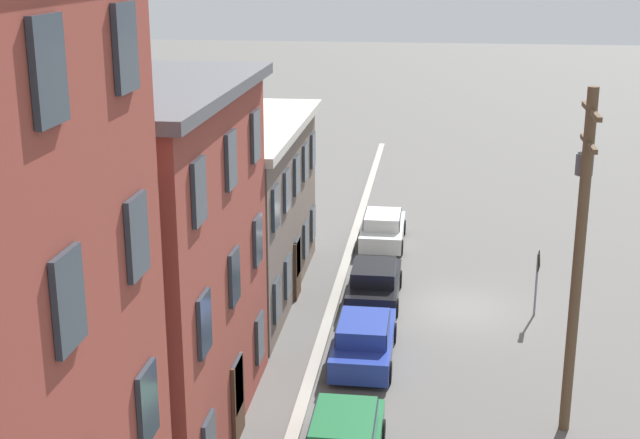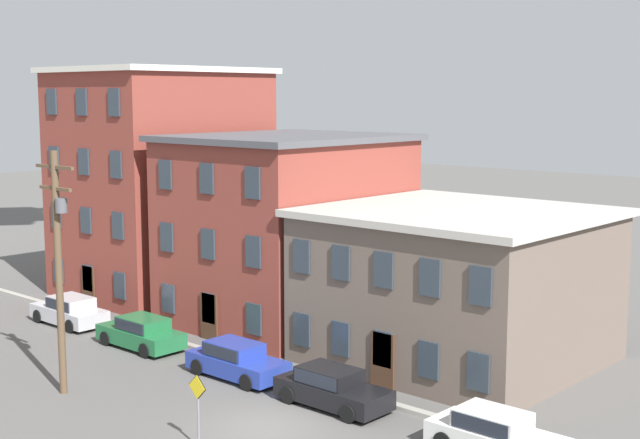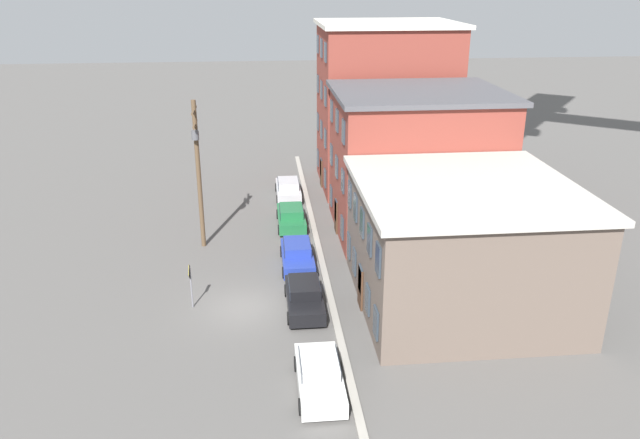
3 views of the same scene
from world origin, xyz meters
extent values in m
plane|color=#565451|center=(0.00, 0.00, 0.00)|extent=(200.00, 200.00, 0.00)
cube|color=#9E998E|center=(0.00, 4.50, 0.08)|extent=(56.00, 0.36, 0.16)
cube|color=brown|center=(-19.60, 10.99, 6.24)|extent=(8.65, 9.97, 12.47)
cube|color=silver|center=(-19.60, 10.99, 12.62)|extent=(9.15, 10.47, 0.30)
cube|color=#2D3842|center=(-22.48, 5.94, 1.56)|extent=(0.90, 0.10, 1.40)
cube|color=#2D3842|center=(-22.48, 5.94, 4.68)|extent=(0.90, 0.10, 1.40)
cube|color=#2D3842|center=(-22.48, 5.94, 7.80)|extent=(0.90, 0.10, 1.40)
cube|color=#2D3842|center=(-22.48, 5.94, 10.92)|extent=(0.90, 0.10, 1.40)
cube|color=#2D3842|center=(-19.60, 5.94, 1.56)|extent=(0.90, 0.10, 1.40)
cube|color=#2D3842|center=(-19.60, 5.94, 4.68)|extent=(0.90, 0.10, 1.40)
cube|color=#2D3842|center=(-19.60, 5.94, 7.80)|extent=(0.90, 0.10, 1.40)
cube|color=#2D3842|center=(-19.60, 5.94, 10.92)|extent=(0.90, 0.10, 1.40)
cube|color=#2D3842|center=(-16.72, 5.94, 1.56)|extent=(0.90, 0.10, 1.40)
cube|color=#2D3842|center=(-16.72, 5.94, 4.68)|extent=(0.90, 0.10, 1.40)
cube|color=#2D3842|center=(-16.72, 5.94, 7.80)|extent=(0.90, 0.10, 1.40)
cube|color=#2D3842|center=(-16.72, 5.94, 10.92)|extent=(0.90, 0.10, 1.40)
cube|color=#472D1E|center=(-19.60, 5.94, 1.10)|extent=(1.10, 0.10, 2.20)
cube|color=brown|center=(-9.76, 11.11, 4.52)|extent=(9.00, 10.22, 9.04)
cube|color=#4C4C51|center=(-9.76, 11.11, 9.19)|extent=(9.50, 10.72, 0.30)
cube|color=#2D3842|center=(-12.76, 5.94, 1.51)|extent=(0.90, 0.10, 1.40)
cube|color=#2D3842|center=(-12.76, 5.94, 4.52)|extent=(0.90, 0.10, 1.40)
cube|color=#2D3842|center=(-12.76, 5.94, 7.53)|extent=(0.90, 0.10, 1.40)
cube|color=#2D3842|center=(-9.76, 5.94, 1.51)|extent=(0.90, 0.10, 1.40)
cube|color=#2D3842|center=(-9.76, 5.94, 4.52)|extent=(0.90, 0.10, 1.40)
cube|color=#2D3842|center=(-9.76, 5.94, 7.53)|extent=(0.90, 0.10, 1.40)
cube|color=#2D3842|center=(-6.76, 5.94, 1.51)|extent=(0.90, 0.10, 1.40)
cube|color=#2D3842|center=(-6.76, 5.94, 4.52)|extent=(0.90, 0.10, 1.40)
cube|color=#2D3842|center=(-6.76, 5.94, 7.53)|extent=(0.90, 0.10, 1.40)
cube|color=#472D1E|center=(-9.76, 5.94, 1.10)|extent=(1.10, 0.10, 2.20)
cube|color=#66564C|center=(0.43, 11.08, 3.11)|extent=(10.74, 10.16, 6.23)
cube|color=#B7B2A8|center=(0.43, 11.08, 6.38)|extent=(11.24, 10.66, 0.30)
cube|color=#2D3842|center=(-3.86, 5.94, 1.56)|extent=(0.90, 0.10, 1.40)
cube|color=#2D3842|center=(-3.86, 5.94, 4.67)|extent=(0.90, 0.10, 1.40)
cube|color=#2D3842|center=(-1.72, 5.94, 1.56)|extent=(0.90, 0.10, 1.40)
cube|color=#2D3842|center=(-1.72, 5.94, 4.67)|extent=(0.90, 0.10, 1.40)
cube|color=#2D3842|center=(0.43, 5.94, 1.56)|extent=(0.90, 0.10, 1.40)
cube|color=#2D3842|center=(0.43, 5.94, 4.67)|extent=(0.90, 0.10, 1.40)
cube|color=#2D3842|center=(2.58, 5.94, 1.56)|extent=(0.90, 0.10, 1.40)
cube|color=#2D3842|center=(2.58, 5.94, 4.67)|extent=(0.90, 0.10, 1.40)
cube|color=#2D3842|center=(4.73, 5.94, 1.56)|extent=(0.90, 0.10, 1.40)
cube|color=#2D3842|center=(4.73, 5.94, 4.67)|extent=(0.90, 0.10, 1.40)
cube|color=#472D1E|center=(0.43, 5.94, 1.10)|extent=(1.10, 0.10, 2.20)
cube|color=#B7B7BC|center=(-17.04, 3.13, 0.53)|extent=(4.40, 1.80, 0.70)
cube|color=#B7B7BC|center=(-16.84, 3.13, 1.15)|extent=(2.20, 1.51, 0.55)
cube|color=#1E232D|center=(-16.84, 3.13, 1.15)|extent=(2.02, 1.58, 0.48)
cylinder|color=black|center=(-18.49, 2.28, 0.33)|extent=(0.66, 0.22, 0.66)
cylinder|color=black|center=(-18.49, 3.98, 0.33)|extent=(0.66, 0.22, 0.66)
cylinder|color=black|center=(-15.59, 2.28, 0.33)|extent=(0.66, 0.22, 0.66)
cylinder|color=black|center=(-15.59, 3.98, 0.33)|extent=(0.66, 0.22, 0.66)
cube|color=#1E6638|center=(-11.08, 3.02, 0.53)|extent=(4.40, 1.80, 0.70)
cube|color=#1E6638|center=(-10.88, 3.02, 1.15)|extent=(2.20, 1.51, 0.55)
cube|color=#1E232D|center=(-10.88, 3.02, 1.15)|extent=(2.02, 1.58, 0.48)
cylinder|color=black|center=(-12.53, 2.17, 0.33)|extent=(0.66, 0.22, 0.66)
cylinder|color=black|center=(-12.53, 3.87, 0.33)|extent=(0.66, 0.22, 0.66)
cylinder|color=black|center=(-9.63, 2.17, 0.33)|extent=(0.66, 0.22, 0.66)
cylinder|color=black|center=(-9.63, 3.87, 0.33)|extent=(0.66, 0.22, 0.66)
cube|color=#233899|center=(-4.68, 3.03, 0.53)|extent=(4.40, 1.80, 0.70)
cube|color=#233899|center=(-4.88, 3.03, 1.15)|extent=(2.20, 1.51, 0.55)
cube|color=#1E232D|center=(-4.88, 3.03, 1.15)|extent=(2.02, 1.58, 0.48)
cylinder|color=black|center=(-3.23, 3.88, 0.33)|extent=(0.66, 0.22, 0.66)
cylinder|color=black|center=(-3.23, 2.18, 0.33)|extent=(0.66, 0.22, 0.66)
cylinder|color=black|center=(-6.13, 3.88, 0.33)|extent=(0.66, 0.22, 0.66)
cylinder|color=black|center=(-6.13, 2.18, 0.33)|extent=(0.66, 0.22, 0.66)
cube|color=black|center=(0.41, 3.07, 0.53)|extent=(4.40, 1.80, 0.70)
cube|color=black|center=(0.21, 3.07, 1.15)|extent=(2.20, 1.51, 0.55)
cube|color=#1E232D|center=(0.21, 3.07, 1.15)|extent=(2.02, 1.58, 0.48)
cylinder|color=black|center=(1.86, 3.92, 0.33)|extent=(0.66, 0.22, 0.66)
cylinder|color=black|center=(1.86, 2.22, 0.33)|extent=(0.66, 0.22, 0.66)
cylinder|color=black|center=(-1.04, 3.92, 0.33)|extent=(0.66, 0.22, 0.66)
cylinder|color=black|center=(-1.04, 2.22, 0.33)|extent=(0.66, 0.22, 0.66)
cube|color=silver|center=(6.99, 3.17, 1.15)|extent=(2.20, 1.51, 0.55)
cube|color=#1E232D|center=(6.99, 3.17, 1.15)|extent=(2.02, 1.58, 0.48)
cylinder|color=black|center=(5.74, 4.02, 0.33)|extent=(0.66, 0.22, 0.66)
cylinder|color=slate|center=(-0.33, -2.68, 1.15)|extent=(0.08, 0.08, 2.30)
cube|color=yellow|center=(-0.33, -2.71, 2.02)|extent=(0.79, 0.03, 0.79)
cube|color=black|center=(-0.33, -2.70, 2.02)|extent=(0.85, 0.02, 0.85)
cylinder|color=brown|center=(-8.24, -2.69, 4.63)|extent=(0.28, 0.28, 9.25)
cube|color=brown|center=(-8.24, -2.69, 8.65)|extent=(2.40, 0.12, 0.12)
cube|color=brown|center=(-8.24, -2.69, 7.85)|extent=(2.00, 0.12, 0.12)
cylinder|color=#515156|center=(-7.89, -2.69, 7.25)|extent=(0.44, 0.44, 0.55)
camera|label=1|loc=(-30.36, 1.08, 12.34)|focal=50.00mm
camera|label=2|loc=(20.98, -20.42, 11.30)|focal=50.00mm
camera|label=3|loc=(28.54, 1.08, 16.00)|focal=35.00mm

